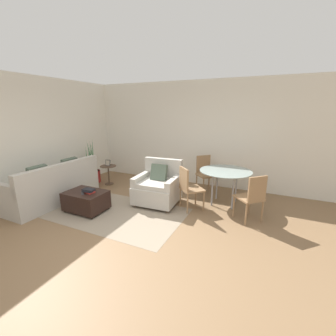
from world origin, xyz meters
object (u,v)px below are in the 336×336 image
at_px(picture_frame, 108,163).
at_px(dining_chair_near_right, 252,195).
at_px(ottoman, 86,200).
at_px(tv_remote_primary, 83,193).
at_px(side_table, 108,171).
at_px(dining_table, 225,174).
at_px(couch, 53,188).
at_px(potted_plant, 92,173).
at_px(dining_chair_near_left, 188,186).
at_px(dining_chair_far_left, 205,171).
at_px(book_stack, 89,191).
at_px(armchair, 158,187).

distance_m(picture_frame, dining_chair_near_right, 3.82).
bearing_deg(ottoman, tv_remote_primary, -74.93).
xyz_separation_m(side_table, dining_table, (3.16, 0.01, 0.30)).
bearing_deg(couch, picture_frame, 76.93).
bearing_deg(couch, tv_remote_primary, -8.58).
bearing_deg(tv_remote_primary, potted_plant, 128.32).
relative_size(potted_plant, dining_chair_near_left, 1.38).
relative_size(picture_frame, dining_table, 0.15).
height_order(picture_frame, dining_chair_far_left, dining_chair_far_left).
distance_m(dining_chair_near_left, dining_chair_near_right, 1.23).
bearing_deg(dining_chair_near_right, side_table, 170.85).
bearing_deg(dining_table, dining_chair_near_left, -135.00).
height_order(tv_remote_primary, dining_chair_near_left, dining_chair_near_left).
relative_size(tv_remote_primary, dining_table, 0.12).
bearing_deg(dining_table, book_stack, -147.04).
bearing_deg(book_stack, potted_plant, 131.66).
bearing_deg(tv_remote_primary, dining_chair_near_right, 18.54).
relative_size(ottoman, dining_table, 0.73).
bearing_deg(ottoman, couch, 176.74).
xyz_separation_m(couch, tv_remote_primary, (1.05, -0.16, 0.10)).
distance_m(couch, tv_remote_primary, 1.07).
bearing_deg(dining_chair_near_left, potted_plant, 169.58).
distance_m(couch, side_table, 1.52).
xyz_separation_m(potted_plant, dining_table, (3.71, 0.04, 0.41)).
xyz_separation_m(dining_chair_near_left, dining_chair_far_left, (0.00, 1.23, 0.00)).
bearing_deg(book_stack, dining_chair_far_left, 50.70).
bearing_deg(potted_plant, dining_chair_near_right, -7.50).
distance_m(couch, dining_chair_near_right, 4.21).
height_order(tv_remote_primary, potted_plant, potted_plant).
xyz_separation_m(armchair, tv_remote_primary, (-1.11, -1.08, 0.05)).
xyz_separation_m(dining_chair_near_right, dining_chair_far_left, (-1.23, 1.23, 0.00)).
height_order(tv_remote_primary, dining_chair_near_right, dining_chair_near_right).
height_order(potted_plant, dining_table, potted_plant).
bearing_deg(couch, dining_chair_near_right, 11.92).
bearing_deg(dining_chair_near_left, dining_table, 45.00).
height_order(armchair, side_table, armchair).
xyz_separation_m(side_table, dining_chair_far_left, (2.54, 0.62, 0.15)).
bearing_deg(side_table, dining_chair_far_left, 13.71).
relative_size(dining_table, dining_chair_near_left, 1.22).
bearing_deg(book_stack, dining_table, 32.96).
xyz_separation_m(armchair, dining_chair_near_left, (0.72, -0.06, 0.15)).
height_order(potted_plant, side_table, potted_plant).
bearing_deg(dining_chair_far_left, dining_table, -45.00).
bearing_deg(dining_chair_near_right, picture_frame, 170.85).
bearing_deg(armchair, tv_remote_primary, -135.81).
distance_m(side_table, dining_chair_near_right, 3.82).
bearing_deg(ottoman, dining_table, 31.89).
bearing_deg(potted_plant, book_stack, -48.34).
bearing_deg(armchair, picture_frame, 163.13).
bearing_deg(book_stack, tv_remote_primary, -125.70).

